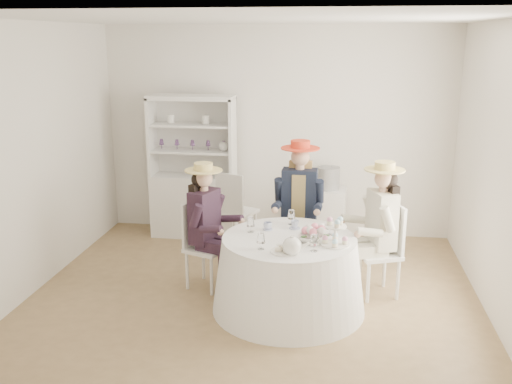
# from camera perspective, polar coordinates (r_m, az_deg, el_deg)

# --- Properties ---
(ground) EXTENTS (4.50, 4.50, 0.00)m
(ground) POSITION_cam_1_polar(r_m,az_deg,el_deg) (5.94, -0.14, -10.08)
(ground) COLOR olive
(ground) RESTS_ON ground
(ceiling) EXTENTS (4.50, 4.50, 0.00)m
(ceiling) POSITION_cam_1_polar(r_m,az_deg,el_deg) (5.37, -0.16, 16.95)
(ceiling) COLOR white
(ceiling) RESTS_ON wall_back
(wall_back) EXTENTS (4.50, 0.00, 4.50)m
(wall_back) POSITION_cam_1_polar(r_m,az_deg,el_deg) (7.45, 2.11, 6.03)
(wall_back) COLOR silver
(wall_back) RESTS_ON ground
(wall_front) EXTENTS (4.50, 0.00, 4.50)m
(wall_front) POSITION_cam_1_polar(r_m,az_deg,el_deg) (3.60, -4.80, -4.07)
(wall_front) COLOR silver
(wall_front) RESTS_ON ground
(wall_left) EXTENTS (0.00, 4.50, 4.50)m
(wall_left) POSITION_cam_1_polar(r_m,az_deg,el_deg) (6.23, -21.12, 3.20)
(wall_left) COLOR silver
(wall_left) RESTS_ON ground
(wall_right) EXTENTS (0.00, 4.50, 4.50)m
(wall_right) POSITION_cam_1_polar(r_m,az_deg,el_deg) (5.64, 23.12, 1.82)
(wall_right) COLOR silver
(wall_right) RESTS_ON ground
(tea_table) EXTENTS (1.46, 1.46, 0.72)m
(tea_table) POSITION_cam_1_polar(r_m,az_deg,el_deg) (5.49, 3.28, -8.17)
(tea_table) COLOR white
(tea_table) RESTS_ON ground
(hutch) EXTENTS (1.17, 0.63, 1.84)m
(hutch) POSITION_cam_1_polar(r_m,az_deg,el_deg) (7.47, -6.21, 0.51)
(hutch) COLOR silver
(hutch) RESTS_ON ground
(side_table) EXTENTS (0.47, 0.47, 0.69)m
(side_table) POSITION_cam_1_polar(r_m,az_deg,el_deg) (7.35, 7.13, -2.28)
(side_table) COLOR silver
(side_table) RESTS_ON ground
(hatbox) EXTENTS (0.29, 0.29, 0.28)m
(hatbox) POSITION_cam_1_polar(r_m,az_deg,el_deg) (7.22, 7.26, 1.38)
(hatbox) COLOR black
(hatbox) RESTS_ON side_table
(guest_left) EXTENTS (0.55, 0.50, 1.33)m
(guest_left) POSITION_cam_1_polar(r_m,az_deg,el_deg) (5.83, -4.97, -2.69)
(guest_left) COLOR silver
(guest_left) RESTS_ON ground
(guest_mid) EXTENTS (0.53, 0.56, 1.48)m
(guest_mid) POSITION_cam_1_polar(r_m,az_deg,el_deg) (6.23, 4.33, -0.67)
(guest_mid) COLOR silver
(guest_mid) RESTS_ON ground
(guest_right) EXTENTS (0.57, 0.52, 1.38)m
(guest_right) POSITION_cam_1_polar(r_m,az_deg,el_deg) (5.75, 12.23, -2.92)
(guest_right) COLOR silver
(guest_right) RESTS_ON ground
(spare_chair) EXTENTS (0.52, 0.52, 0.97)m
(spare_chair) POSITION_cam_1_polar(r_m,az_deg,el_deg) (6.97, -2.16, -1.60)
(spare_chair) COLOR silver
(spare_chair) RESTS_ON ground
(teacup_a) EXTENTS (0.10, 0.10, 0.07)m
(teacup_a) POSITION_cam_1_polar(r_m,az_deg,el_deg) (5.55, 1.19, -3.46)
(teacup_a) COLOR white
(teacup_a) RESTS_ON tea_table
(teacup_b) EXTENTS (0.09, 0.09, 0.07)m
(teacup_b) POSITION_cam_1_polar(r_m,az_deg,el_deg) (5.60, 3.90, -3.31)
(teacup_b) COLOR white
(teacup_b) RESTS_ON tea_table
(teacup_c) EXTENTS (0.13, 0.13, 0.08)m
(teacup_c) POSITION_cam_1_polar(r_m,az_deg,el_deg) (5.47, 5.76, -3.80)
(teacup_c) COLOR white
(teacup_c) RESTS_ON tea_table
(flower_bowl) EXTENTS (0.28, 0.28, 0.06)m
(flower_bowl) POSITION_cam_1_polar(r_m,az_deg,el_deg) (5.25, 5.43, -4.71)
(flower_bowl) COLOR white
(flower_bowl) RESTS_ON tea_table
(flower_arrangement) EXTENTS (0.19, 0.19, 0.07)m
(flower_arrangement) POSITION_cam_1_polar(r_m,az_deg,el_deg) (5.29, 5.84, -3.86)
(flower_arrangement) COLOR pink
(flower_arrangement) RESTS_ON tea_table
(table_teapot) EXTENTS (0.23, 0.17, 0.17)m
(table_teapot) POSITION_cam_1_polar(r_m,az_deg,el_deg) (4.94, 3.65, -5.43)
(table_teapot) COLOR white
(table_teapot) RESTS_ON tea_table
(sandwich_plate) EXTENTS (0.24, 0.24, 0.05)m
(sandwich_plate) POSITION_cam_1_polar(r_m,az_deg,el_deg) (5.01, 2.82, -5.86)
(sandwich_plate) COLOR white
(sandwich_plate) RESTS_ON tea_table
(cupcake_stand) EXTENTS (0.27, 0.27, 0.25)m
(cupcake_stand) POSITION_cam_1_polar(r_m,az_deg,el_deg) (5.19, 7.92, -4.31)
(cupcake_stand) COLOR white
(cupcake_stand) RESTS_ON tea_table
(stemware_set) EXTENTS (0.84, 0.81, 0.15)m
(stemware_set) POSITION_cam_1_polar(r_m,az_deg,el_deg) (5.33, 3.36, -3.83)
(stemware_set) COLOR white
(stemware_set) RESTS_ON tea_table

